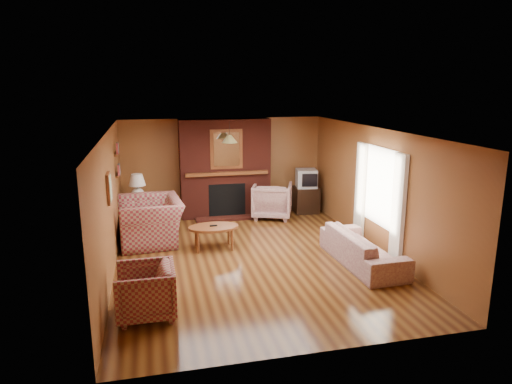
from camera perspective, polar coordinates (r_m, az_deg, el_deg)
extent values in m
plane|color=#41200E|center=(8.74, -0.50, -8.21)|extent=(6.50, 6.50, 0.00)
plane|color=silver|center=(8.17, -0.53, 7.64)|extent=(6.50, 6.50, 0.00)
plane|color=brown|center=(11.50, -4.09, 3.22)|extent=(6.50, 0.00, 6.50)
plane|color=brown|center=(5.40, 7.20, -8.61)|extent=(6.50, 0.00, 6.50)
plane|color=brown|center=(8.21, -17.79, -1.48)|extent=(0.00, 6.50, 6.50)
plane|color=brown|center=(9.24, 14.79, 0.32)|extent=(0.00, 6.50, 6.50)
cube|color=#501911|center=(11.26, -3.89, 3.01)|extent=(2.20, 0.50, 2.40)
cube|color=black|center=(11.20, -3.64, -0.97)|extent=(0.90, 0.06, 0.80)
cube|color=#501911|center=(11.15, -3.46, -3.28)|extent=(1.60, 0.35, 0.06)
cube|color=brown|center=(11.01, -3.65, 2.36)|extent=(2.00, 0.18, 0.08)
cube|color=brown|center=(10.95, -3.72, 5.37)|extent=(0.78, 0.05, 0.95)
cube|color=white|center=(10.92, -3.70, 5.35)|extent=(0.62, 0.02, 0.80)
cube|color=silver|center=(8.45, 17.36, -2.11)|extent=(0.08, 0.35, 2.00)
cube|color=silver|center=(9.72, 12.92, 0.15)|extent=(0.08, 0.35, 2.00)
cube|color=white|center=(9.04, 15.30, 0.65)|extent=(0.03, 1.10, 1.50)
cube|color=brown|center=(10.03, -16.90, 2.06)|extent=(0.06, 0.55, 0.04)
cube|color=brown|center=(9.96, -17.08, 4.60)|extent=(0.06, 0.55, 0.04)
cube|color=brown|center=(7.84, -17.91, 0.46)|extent=(0.04, 0.40, 0.50)
cube|color=beige|center=(7.84, -17.72, 0.47)|extent=(0.01, 0.32, 0.42)
cylinder|color=black|center=(10.44, -3.34, 7.86)|extent=(0.01, 0.01, 0.35)
cone|color=#D5AD55|center=(10.46, -3.32, 6.66)|extent=(0.36, 0.36, 0.18)
imported|color=maroon|center=(9.67, -13.07, -3.53)|extent=(1.37, 1.53, 0.93)
imported|color=maroon|center=(6.73, -13.65, -11.98)|extent=(0.83, 0.80, 0.75)
imported|color=#C3B297|center=(8.59, 13.18, -6.83)|extent=(0.87, 2.09, 0.60)
imported|color=#C3B297|center=(11.21, 2.03, -1.05)|extent=(1.19, 1.21, 0.86)
ellipsoid|color=brown|center=(9.11, -5.33, -4.42)|extent=(1.00, 0.62, 0.05)
cube|color=black|center=(9.10, -5.33, -4.21)|extent=(0.15, 0.05, 0.02)
cylinder|color=brown|center=(9.42, -3.45, -5.28)|extent=(0.05, 0.05, 0.42)
cylinder|color=brown|center=(9.34, -7.51, -5.54)|extent=(0.05, 0.05, 0.42)
cylinder|color=brown|center=(9.05, -3.01, -6.07)|extent=(0.05, 0.05, 0.42)
cylinder|color=brown|center=(8.96, -7.25, -6.35)|extent=(0.05, 0.05, 0.42)
cube|color=brown|center=(10.78, -14.41, -2.69)|extent=(0.49, 0.49, 0.63)
sphere|color=silver|center=(10.67, -14.55, -0.29)|extent=(0.30, 0.30, 0.30)
cylinder|color=black|center=(10.63, -14.61, 0.60)|extent=(0.03, 0.03, 0.09)
cone|color=white|center=(10.60, -14.66, 1.49)|extent=(0.38, 0.38, 0.26)
cube|color=black|center=(11.76, 6.24, -0.95)|extent=(0.63, 0.57, 0.66)
cube|color=#A9ABB1|center=(11.63, 6.31, 1.72)|extent=(0.57, 0.56, 0.46)
cube|color=black|center=(11.40, 6.73, 1.47)|extent=(0.38, 0.09, 0.33)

